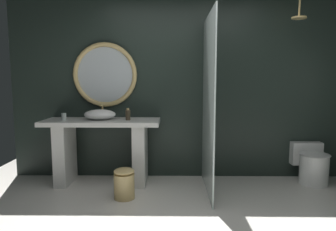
{
  "coord_description": "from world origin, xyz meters",
  "views": [
    {
      "loc": [
        -0.15,
        -2.35,
        1.38
      ],
      "look_at": [
        -0.2,
        0.87,
        0.99
      ],
      "focal_mm": 32.16,
      "sensor_mm": 36.0,
      "label": 1
    }
  ],
  "objects": [
    {
      "name": "rain_shower_head",
      "position": [
        1.41,
        1.5,
        2.18
      ],
      "size": [
        0.18,
        0.18,
        0.37
      ],
      "color": "tan"
    },
    {
      "name": "round_wall_mirror",
      "position": [
        -1.08,
        1.81,
        1.44
      ],
      "size": [
        0.88,
        0.06,
        0.88
      ],
      "color": "tan"
    },
    {
      "name": "soap_dispenser",
      "position": [
        -0.73,
        1.53,
        0.92
      ],
      "size": [
        0.06,
        0.06,
        0.16
      ],
      "color": "#3D3323",
      "rests_on": "vanity_counter"
    },
    {
      "name": "toilet",
      "position": [
        1.72,
        1.61,
        0.25
      ],
      "size": [
        0.41,
        0.56,
        0.51
      ],
      "color": "white",
      "rests_on": "ground_plane"
    },
    {
      "name": "vanity_counter",
      "position": [
        -1.08,
        1.55,
        0.52
      ],
      "size": [
        1.52,
        0.57,
        0.85
      ],
      "color": "silver",
      "rests_on": "ground_plane"
    },
    {
      "name": "back_wall_panel",
      "position": [
        0.0,
        1.9,
        1.3
      ],
      "size": [
        4.8,
        0.1,
        2.6
      ],
      "primitive_type": "cube",
      "color": "#1E2823",
      "rests_on": "ground_plane"
    },
    {
      "name": "waste_bin",
      "position": [
        -0.71,
        1.02,
        0.18
      ],
      "size": [
        0.24,
        0.24,
        0.36
      ],
      "color": "tan",
      "rests_on": "ground_plane"
    },
    {
      "name": "vessel_sink",
      "position": [
        -1.1,
        1.57,
        0.92
      ],
      "size": [
        0.41,
        0.34,
        0.19
      ],
      "color": "white",
      "rests_on": "vanity_counter"
    },
    {
      "name": "tumbler_cup",
      "position": [
        -1.57,
        1.52,
        0.9
      ],
      "size": [
        0.06,
        0.06,
        0.09
      ],
      "primitive_type": "cylinder",
      "color": "silver",
      "rests_on": "vanity_counter"
    },
    {
      "name": "shower_glass_panel",
      "position": [
        0.29,
        1.28,
        1.07
      ],
      "size": [
        0.02,
        1.13,
        2.15
      ],
      "primitive_type": "cube",
      "color": "silver",
      "rests_on": "ground_plane"
    }
  ]
}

